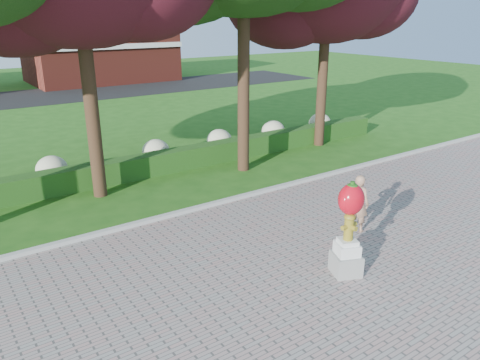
{
  "coord_description": "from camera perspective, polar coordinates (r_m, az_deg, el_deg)",
  "views": [
    {
      "loc": [
        -6.53,
        -8.6,
        5.71
      ],
      "look_at": [
        0.19,
        1.0,
        1.55
      ],
      "focal_mm": 35.0,
      "sensor_mm": 36.0,
      "label": 1
    }
  ],
  "objects": [
    {
      "name": "curb",
      "position": [
        14.46,
        -5.18,
        -3.48
      ],
      "size": [
        40.0,
        0.18,
        0.15
      ],
      "primitive_type": "cube",
      "color": "#ADADA5",
      "rests_on": "ground"
    },
    {
      "name": "building_right",
      "position": [
        45.08,
        -16.76,
        15.58
      ],
      "size": [
        12.0,
        8.0,
        6.4
      ],
      "primitive_type": "cube",
      "color": "maroon",
      "rests_on": "ground"
    },
    {
      "name": "ground",
      "position": [
        12.22,
        1.97,
        -8.33
      ],
      "size": [
        100.0,
        100.0,
        0.0
      ],
      "primitive_type": "plane",
      "color": "#205114",
      "rests_on": "ground"
    },
    {
      "name": "woman",
      "position": [
        13.19,
        14.25,
        -2.73
      ],
      "size": [
        0.52,
        0.67,
        1.62
      ],
      "primitive_type": "imported",
      "rotation": [
        0.0,
        0.0,
        1.82
      ],
      "color": "#A77B5F",
      "rests_on": "walkway"
    },
    {
      "name": "lawn_hedge",
      "position": [
        17.73,
        -11.71,
        1.7
      ],
      "size": [
        24.0,
        0.7,
        0.8
      ],
      "primitive_type": "cube",
      "color": "#1D4213",
      "rests_on": "ground"
    },
    {
      "name": "walkway",
      "position": [
        9.81,
        16.78,
        -16.88
      ],
      "size": [
        40.0,
        14.0,
        0.04
      ],
      "primitive_type": "cube",
      "color": "gray",
      "rests_on": "ground"
    },
    {
      "name": "street",
      "position": [
        37.62,
        -24.9,
        9.05
      ],
      "size": [
        50.0,
        8.0,
        0.02
      ],
      "primitive_type": "cube",
      "color": "black",
      "rests_on": "ground"
    },
    {
      "name": "hydrangea_row",
      "position": [
        18.78,
        -11.39,
        3.21
      ],
      "size": [
        20.1,
        1.1,
        0.99
      ],
      "color": "#B0B389",
      "rests_on": "ground"
    },
    {
      "name": "hydrant_sculpture",
      "position": [
        10.79,
        13.14,
        -5.51
      ],
      "size": [
        0.8,
        0.8,
        2.26
      ],
      "rotation": [
        0.0,
        0.0,
        -0.4
      ],
      "color": "gray",
      "rests_on": "walkway"
    }
  ]
}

